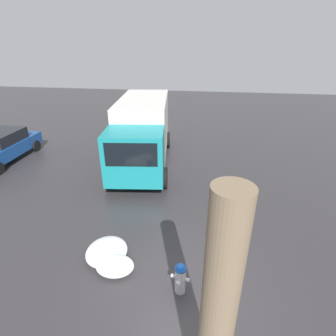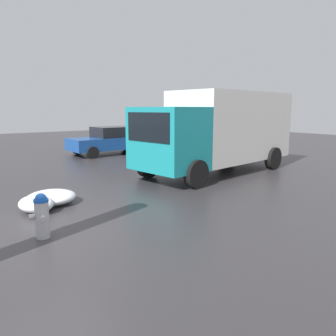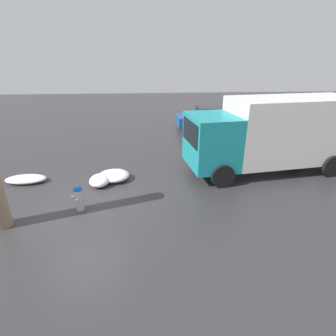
{
  "view_description": "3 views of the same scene",
  "coord_description": "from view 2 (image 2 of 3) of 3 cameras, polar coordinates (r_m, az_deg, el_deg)",
  "views": [
    {
      "loc": [
        -4.51,
        -0.4,
        5.51
      ],
      "look_at": [
        4.32,
        0.96,
        1.25
      ],
      "focal_mm": 28.0,
      "sensor_mm": 36.0,
      "label": 1
    },
    {
      "loc": [
        -1.63,
        -6.2,
        2.43
      ],
      "look_at": [
        3.51,
        0.71,
        0.88
      ],
      "focal_mm": 35.0,
      "sensor_mm": 36.0,
      "label": 2
    },
    {
      "loc": [
        2.25,
        -7.5,
        4.55
      ],
      "look_at": [
        2.97,
        1.46,
        0.75
      ],
      "focal_mm": 28.0,
      "sensor_mm": 36.0,
      "label": 3
    }
  ],
  "objects": [
    {
      "name": "ground_plane",
      "position": [
        6.85,
        -20.86,
        -11.24
      ],
      "size": [
        60.0,
        60.0,
        0.0
      ],
      "primitive_type": "plane",
      "color": "#333033"
    },
    {
      "name": "fire_hydrant",
      "position": [
        6.71,
        -21.13,
        -7.66
      ],
      "size": [
        0.37,
        0.47,
        0.88
      ],
      "rotation": [
        0.0,
        0.0,
        2.95
      ],
      "color": "#B7B7BC",
      "rests_on": "ground_plane"
    },
    {
      "name": "delivery_truck",
      "position": [
        12.81,
        9.16,
        6.72
      ],
      "size": [
        7.29,
        3.27,
        3.07
      ],
      "rotation": [
        0.0,
        0.0,
        1.7
      ],
      "color": "teal",
      "rests_on": "ground_plane"
    },
    {
      "name": "parked_car",
      "position": [
        18.21,
        -9.81,
        4.8
      ],
      "size": [
        4.48,
        2.16,
        1.49
      ],
      "rotation": [
        0.0,
        0.0,
        1.59
      ],
      "color": "#194793",
      "rests_on": "ground_plane"
    },
    {
      "name": "snow_pile_by_hydrant",
      "position": [
        9.03,
        -19.68,
        -4.83
      ],
      "size": [
        1.26,
        1.16,
        0.36
      ],
      "color": "white",
      "rests_on": "ground_plane"
    },
    {
      "name": "snow_pile_curbside",
      "position": [
        8.52,
        -21.97,
        -5.79
      ],
      "size": [
        0.79,
        1.03,
        0.38
      ],
      "color": "white",
      "rests_on": "ground_plane"
    }
  ]
}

